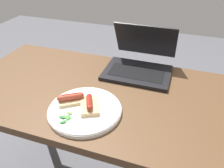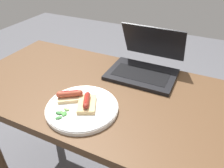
# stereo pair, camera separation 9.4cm
# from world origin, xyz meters

# --- Properties ---
(desk) EXTENTS (1.32, 0.66, 0.77)m
(desk) POSITION_xyz_m (0.00, 0.00, 0.67)
(desk) COLOR #4C331E
(desk) RESTS_ON ground_plane
(laptop) EXTENTS (0.33, 0.34, 0.22)m
(laptop) POSITION_xyz_m (0.13, 0.24, 0.81)
(laptop) COLOR black
(laptop) RESTS_ON desk
(plate) EXTENTS (0.29, 0.29, 0.02)m
(plate) POSITION_xyz_m (0.00, -0.16, 0.78)
(plate) COLOR white
(plate) RESTS_ON desk
(sausage_toast_left) EXTENTS (0.11, 0.13, 0.04)m
(sausage_toast_left) POSITION_xyz_m (0.02, -0.15, 0.80)
(sausage_toast_left) COLOR tan
(sausage_toast_left) RESTS_ON plate
(sausage_toast_middle) EXTENTS (0.12, 0.11, 0.04)m
(sausage_toast_middle) POSITION_xyz_m (-0.07, -0.14, 0.80)
(sausage_toast_middle) COLOR #D6B784
(sausage_toast_middle) RESTS_ON plate
(salad_pile) EXTENTS (0.05, 0.08, 0.01)m
(salad_pile) POSITION_xyz_m (-0.05, -0.23, 0.79)
(salad_pile) COLOR #2D662D
(salad_pile) RESTS_ON plate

